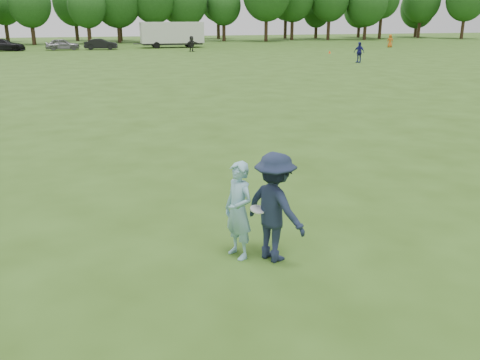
{
  "coord_description": "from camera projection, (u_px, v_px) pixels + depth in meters",
  "views": [
    {
      "loc": [
        -2.06,
        -7.68,
        4.01
      ],
      "look_at": [
        0.45,
        0.92,
        1.1
      ],
      "focal_mm": 38.0,
      "sensor_mm": 36.0,
      "label": 1
    }
  ],
  "objects": [
    {
      "name": "cargo_trailer",
      "position": [
        172.0,
        33.0,
        65.73
      ],
      "size": [
        9.0,
        2.75,
        3.2
      ],
      "color": "silver",
      "rests_on": "ground"
    },
    {
      "name": "car_d",
      "position": [
        3.0,
        45.0,
        59.62
      ],
      "size": [
        4.96,
        2.13,
        1.42
      ],
      "primitive_type": "imported",
      "rotation": [
        0.0,
        0.0,
        1.54
      ],
      "color": "black",
      "rests_on": "ground"
    },
    {
      "name": "car_e",
      "position": [
        63.0,
        44.0,
        61.39
      ],
      "size": [
        4.02,
        1.74,
        1.35
      ],
      "primitive_type": "imported",
      "rotation": [
        0.0,
        0.0,
        1.61
      ],
      "color": "slate",
      "rests_on": "ground"
    },
    {
      "name": "player_far_c",
      "position": [
        390.0,
        41.0,
        66.33
      ],
      "size": [
        0.95,
        0.78,
        1.67
      ],
      "primitive_type": "imported",
      "rotation": [
        0.0,
        0.0,
        2.79
      ],
      "color": "#C65B17",
      "rests_on": "ground"
    },
    {
      "name": "disc_in_play",
      "position": [
        258.0,
        209.0,
        8.5
      ],
      "size": [
        0.3,
        0.31,
        0.09
      ],
      "color": "white",
      "rests_on": "ground"
    },
    {
      "name": "player_far_d",
      "position": [
        192.0,
        44.0,
        58.44
      ],
      "size": [
        1.67,
        1.36,
        1.78
      ],
      "primitive_type": "imported",
      "rotation": [
        0.0,
        0.0,
        0.59
      ],
      "color": "#242424",
      "rests_on": "ground"
    },
    {
      "name": "player_far_b",
      "position": [
        359.0,
        52.0,
        44.96
      ],
      "size": [
        0.89,
        1.12,
        1.78
      ],
      "primitive_type": "imported",
      "rotation": [
        0.0,
        0.0,
        -1.06
      ],
      "color": "navy",
      "rests_on": "ground"
    },
    {
      "name": "thrower",
      "position": [
        239.0,
        210.0,
        8.62
      ],
      "size": [
        0.61,
        0.73,
        1.71
      ],
      "primitive_type": "imported",
      "rotation": [
        0.0,
        0.0,
        -1.19
      ],
      "color": "#81B5C7",
      "rests_on": "ground"
    },
    {
      "name": "ground",
      "position": [
        230.0,
        258.0,
        8.8
      ],
      "size": [
        200.0,
        200.0,
        0.0
      ],
      "primitive_type": "plane",
      "color": "#2F4B15",
      "rests_on": "ground"
    },
    {
      "name": "treeline",
      "position": [
        116.0,
        0.0,
        77.81
      ],
      "size": [
        130.35,
        18.39,
        11.74
      ],
      "color": "#332114",
      "rests_on": "ground"
    },
    {
      "name": "field_cone",
      "position": [
        330.0,
        52.0,
        56.31
      ],
      "size": [
        0.28,
        0.28,
        0.3
      ],
      "primitive_type": "cone",
      "color": "#FF420D",
      "rests_on": "ground"
    },
    {
      "name": "defender",
      "position": [
        275.0,
        207.0,
        8.51
      ],
      "size": [
        1.18,
        1.41,
        1.89
      ],
      "primitive_type": "imported",
      "rotation": [
        0.0,
        0.0,
        2.04
      ],
      "color": "#1B243C",
      "rests_on": "ground"
    },
    {
      "name": "car_f",
      "position": [
        101.0,
        44.0,
        62.14
      ],
      "size": [
        4.11,
        1.89,
        1.3
      ],
      "primitive_type": "imported",
      "rotation": [
        0.0,
        0.0,
        1.44
      ],
      "color": "black",
      "rests_on": "ground"
    }
  ]
}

